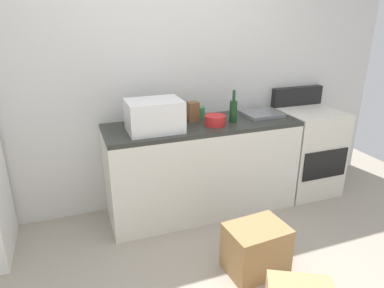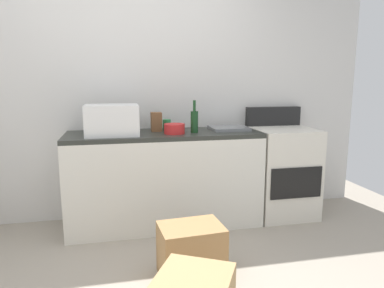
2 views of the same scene
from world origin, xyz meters
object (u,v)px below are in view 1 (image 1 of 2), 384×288
Objects in this scene: microwave at (154,116)px; knife_block at (193,111)px; cardboard_box_medium at (256,249)px; stove_oven at (306,150)px; mixing_bowl at (215,120)px; wine_bottle at (233,111)px; coffee_mug at (201,112)px.

knife_block is (0.41, 0.17, -0.05)m from microwave.
cardboard_box_medium is at bearing -60.09° from microwave.
stove_oven is 5.79× the size of mixing_bowl.
stove_oven is 1.24m from mixing_bowl.
wine_bottle is 1.58× the size of mixing_bowl.
microwave reaches higher than stove_oven.
microwave is 1.05× the size of cardboard_box_medium.
stove_oven reaches higher than mixing_bowl.
mixing_bowl is (-0.19, -0.03, -0.06)m from wine_bottle.
coffee_mug is (-0.22, 0.26, -0.06)m from wine_bottle.
microwave is (-1.69, -0.08, 0.57)m from stove_oven.
coffee_mug is at bearing 171.28° from stove_oven.
cardboard_box_medium is at bearing -90.13° from coffee_mug.
wine_bottle reaches higher than knife_block.
microwave is at bearing -157.75° from knife_block.
knife_block is (-1.28, 0.09, 0.52)m from stove_oven.
knife_block is 0.25m from mixing_bowl.
wine_bottle reaches higher than stove_oven.
cardboard_box_medium is at bearing -92.11° from mixing_bowl.
microwave is at bearing -153.98° from coffee_mug.
mixing_bowl is at bearing 87.89° from cardboard_box_medium.
stove_oven is 3.67× the size of wine_bottle.
stove_oven is at bearing 4.68° from wine_bottle.
stove_oven is 6.11× the size of knife_block.
knife_block is at bearing -142.18° from coffee_mug.
mixing_bowl is at bearing -172.31° from wine_bottle.
stove_oven is 2.39× the size of microwave.
microwave is 0.59m from coffee_mug.
stove_oven is 1.55m from cardboard_box_medium.
stove_oven is at bearing 5.20° from mixing_bowl.
wine_bottle is 1.24m from cardboard_box_medium.
wine_bottle is 1.67× the size of knife_block.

